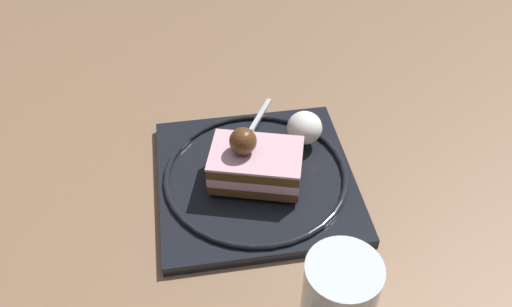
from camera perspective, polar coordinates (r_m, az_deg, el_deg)
The scene contains 6 objects.
ground_plane at distance 0.64m, azimuth -2.61°, elevation -4.70°, with size 2.40×2.40×0.00m, color #8A674B.
dessert_plate at distance 0.64m, azimuth 0.00°, elevation -2.59°, with size 0.26×0.26×0.02m.
cake_slice at distance 0.61m, azimuth -0.12°, elevation -1.00°, with size 0.11×0.08×0.07m.
whipped_cream_dollop at distance 0.67m, azimuth 5.11°, elevation 2.72°, with size 0.04×0.04×0.04m, color white.
fork at distance 0.69m, azimuth -0.28°, elevation 2.82°, with size 0.05×0.11×0.00m.
drink_glass_near at distance 0.51m, azimuth 8.66°, elevation -15.00°, with size 0.07×0.07×0.09m.
Camera 1 is at (-0.02, 0.42, 0.47)m, focal length 38.15 mm.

